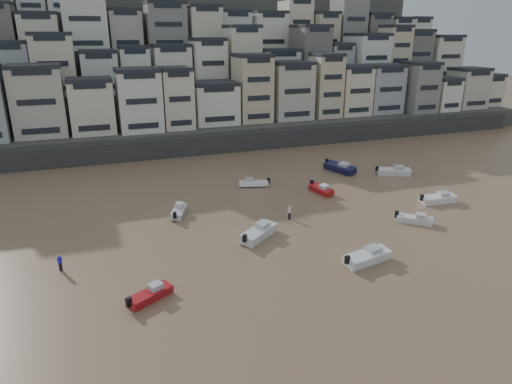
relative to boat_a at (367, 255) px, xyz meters
name	(u,v)px	position (x,y,z in m)	size (l,w,h in m)	color
harbor_wall	(219,143)	(-1.65, 48.14, 0.97)	(140.00, 3.00, 3.50)	#38383A
hillside	(194,67)	(3.08, 87.98, 12.23)	(141.04, 66.00, 50.00)	#4C4C47
boat_a	(367,255)	(0.00, 0.00, 0.00)	(5.70, 1.87, 1.55)	white
boat_b	(415,218)	(11.04, 6.62, -0.16)	(4.54, 1.49, 1.24)	silver
boat_c	(259,231)	(-8.13, 9.20, 0.04)	(6.00, 1.96, 1.64)	silver
boat_d	(438,198)	(18.46, 11.22, -0.04)	(5.44, 1.78, 1.48)	white
boat_e	(321,189)	(5.54, 20.25, -0.14)	(4.68, 1.53, 1.28)	#AA1419
boat_f	(179,210)	(-15.23, 18.99, -0.14)	(4.66, 1.52, 1.27)	silver
boat_g	(394,170)	(20.58, 23.88, 0.00)	(5.73, 1.87, 1.56)	silver
boat_h	(254,182)	(-2.53, 26.36, -0.13)	(4.72, 1.55, 1.29)	white
boat_i	(340,167)	(13.37, 28.55, 0.08)	(6.26, 2.05, 1.71)	#12143A
boat_j	(150,293)	(-21.30, 0.69, -0.16)	(4.50, 1.47, 1.23)	#A51419
person_blue	(60,262)	(-28.72, 8.82, 0.09)	(0.44, 0.44, 1.74)	#1F17B3
person_pink	(290,212)	(-2.69, 12.96, 0.09)	(0.44, 0.44, 1.74)	#F0A9AE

